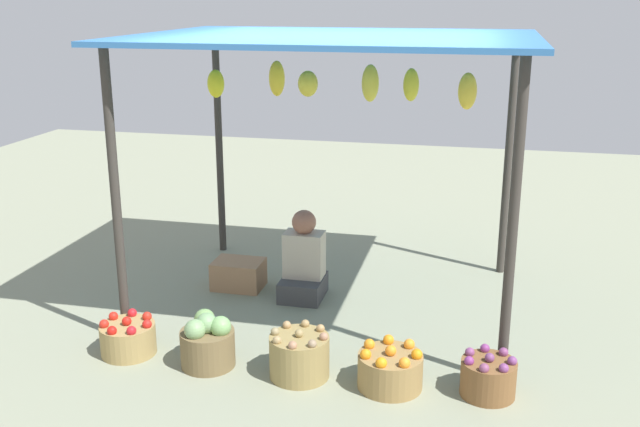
# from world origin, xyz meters

# --- Properties ---
(ground_plane) EXTENTS (14.00, 14.00, 0.00)m
(ground_plane) POSITION_xyz_m (0.00, 0.00, 0.00)
(ground_plane) COLOR gray
(market_stall_structure) EXTENTS (3.10, 2.43, 2.25)m
(market_stall_structure) POSITION_xyz_m (0.00, 0.01, 2.07)
(market_stall_structure) COLOR #38332D
(market_stall_structure) RESTS_ON ground
(vendor_person) EXTENTS (0.36, 0.44, 0.78)m
(vendor_person) POSITION_xyz_m (-0.28, 0.07, 0.30)
(vendor_person) COLOR #3E3E42
(vendor_person) RESTS_ON ground
(basket_red_tomatoes) EXTENTS (0.40, 0.40, 0.29)m
(basket_red_tomatoes) POSITION_xyz_m (-1.28, -1.27, 0.12)
(basket_red_tomatoes) COLOR #A1864F
(basket_red_tomatoes) RESTS_ON ground
(basket_cabbages) EXTENTS (0.39, 0.39, 0.40)m
(basket_cabbages) POSITION_xyz_m (-0.64, -1.31, 0.18)
(basket_cabbages) COLOR brown
(basket_cabbages) RESTS_ON ground
(basket_potatoes) EXTENTS (0.42, 0.42, 0.35)m
(basket_potatoes) POSITION_xyz_m (0.03, -1.31, 0.16)
(basket_potatoes) COLOR #957F4A
(basket_potatoes) RESTS_ON ground
(basket_oranges) EXTENTS (0.44, 0.44, 0.31)m
(basket_oranges) POSITION_xyz_m (0.67, -1.32, 0.13)
(basket_oranges) COLOR olive
(basket_oranges) RESTS_ON ground
(basket_purple_onions) EXTENTS (0.36, 0.36, 0.30)m
(basket_purple_onions) POSITION_xyz_m (1.31, -1.27, 0.13)
(basket_purple_onions) COLOR brown
(basket_purple_onions) RESTS_ON ground
(wooden_crate_near_vendor) EXTENTS (0.44, 0.33, 0.25)m
(wooden_crate_near_vendor) POSITION_xyz_m (-0.90, 0.13, 0.13)
(wooden_crate_near_vendor) COLOR #9E7754
(wooden_crate_near_vendor) RESTS_ON ground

